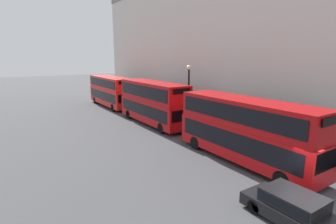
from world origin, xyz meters
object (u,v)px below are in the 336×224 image
Objects in this scene: bus_leading at (245,128)px; bus_third_in_queue at (111,90)px; car_dark_sedan at (294,207)px; pedestrian at (195,123)px; bus_second_in_queue at (153,101)px.

bus_third_in_queue is at bearing 90.00° from bus_leading.
pedestrian is (5.43, 13.42, 0.06)m from car_dark_sedan.
bus_second_in_queue is 11.98m from bus_third_in_queue.
bus_leading is 8.14m from pedestrian.
bus_leading is at bearing 59.16° from car_dark_sedan.
bus_leading is 1.02× the size of bus_second_in_queue.
bus_third_in_queue is at bearing 90.00° from bus_second_in_queue.
bus_third_in_queue is 16.61m from pedestrian.
pedestrian is at bearing -65.47° from bus_second_in_queue.
pedestrian reaches higher than car_dark_sedan.
bus_second_in_queue is (-0.00, 12.16, 0.07)m from bus_leading.
pedestrian is at bearing 67.98° from car_dark_sedan.
bus_leading is at bearing -90.00° from bus_second_in_queue.
bus_second_in_queue reaches higher than car_dark_sedan.
pedestrian is at bearing -82.96° from bus_third_in_queue.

